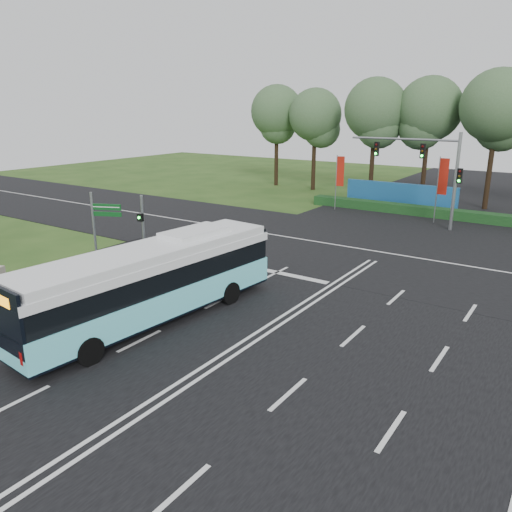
% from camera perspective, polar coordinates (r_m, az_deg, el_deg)
% --- Properties ---
extents(ground, '(120.00, 120.00, 0.00)m').
position_cam_1_polar(ground, '(21.48, 2.88, -7.07)').
color(ground, '#294B19').
rests_on(ground, ground).
extents(road_main, '(20.00, 120.00, 0.04)m').
position_cam_1_polar(road_main, '(21.47, 2.88, -7.02)').
color(road_main, black).
rests_on(road_main, ground).
extents(road_cross, '(120.00, 14.00, 0.05)m').
position_cam_1_polar(road_cross, '(31.78, 14.20, 0.38)').
color(road_cross, black).
rests_on(road_cross, ground).
extents(bike_path, '(5.00, 18.00, 0.06)m').
position_cam_1_polar(bike_path, '(27.89, -23.17, -2.73)').
color(bike_path, black).
rests_on(bike_path, ground).
extents(kerb_strip, '(0.25, 18.00, 0.12)m').
position_cam_1_polar(kerb_strip, '(25.97, -20.26, -3.71)').
color(kerb_strip, gray).
rests_on(kerb_strip, ground).
extents(city_bus, '(3.57, 12.32, 3.49)m').
position_cam_1_polar(city_bus, '(20.92, -11.79, -2.91)').
color(city_bus, '#6AE9F5').
rests_on(city_bus, ground).
extents(pedestrian_signal, '(0.34, 0.44, 3.91)m').
position_cam_1_polar(pedestrian_signal, '(29.17, -12.82, 3.33)').
color(pedestrian_signal, gray).
rests_on(pedestrian_signal, ground).
extents(street_sign, '(1.57, 0.75, 4.35)m').
position_cam_1_polar(street_sign, '(27.97, -17.43, 3.64)').
color(street_sign, gray).
rests_on(street_sign, ground).
extents(banner_flag_left, '(0.70, 0.16, 4.76)m').
position_cam_1_polar(banner_flag_left, '(44.07, 9.48, 9.16)').
color(banner_flag_left, gray).
rests_on(banner_flag_left, ground).
extents(banner_flag_mid, '(0.76, 0.09, 5.11)m').
position_cam_1_polar(banner_flag_mid, '(40.68, 20.43, 8.06)').
color(banner_flag_mid, gray).
rests_on(banner_flag_mid, ground).
extents(traffic_light_gantry, '(8.41, 0.28, 7.00)m').
position_cam_1_polar(traffic_light_gantry, '(38.87, 19.41, 9.82)').
color(traffic_light_gantry, gray).
rests_on(traffic_light_gantry, ground).
extents(hedge, '(22.00, 1.20, 0.80)m').
position_cam_1_polar(hedge, '(43.38, 20.01, 4.66)').
color(hedge, '#133517').
rests_on(hedge, ground).
extents(blue_hoarding, '(10.00, 0.30, 2.20)m').
position_cam_1_polar(blue_hoarding, '(46.70, 16.12, 6.67)').
color(blue_hoarding, '#1A5791').
rests_on(blue_hoarding, ground).
extents(eucalyptus_row, '(47.54, 8.20, 11.87)m').
position_cam_1_polar(eucalyptus_row, '(49.34, 22.29, 14.94)').
color(eucalyptus_row, black).
rests_on(eucalyptus_row, ground).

